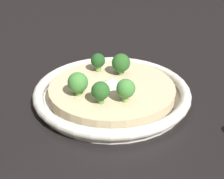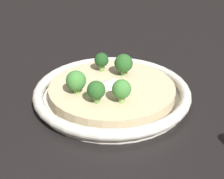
{
  "view_description": "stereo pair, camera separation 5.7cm",
  "coord_description": "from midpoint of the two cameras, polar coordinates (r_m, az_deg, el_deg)",
  "views": [
    {
      "loc": [
        -0.42,
        0.28,
        0.3
      ],
      "look_at": [
        0.0,
        0.0,
        0.02
      ],
      "focal_mm": 45.0,
      "sensor_mm": 36.0,
      "label": 1
    },
    {
      "loc": [
        -0.45,
        0.23,
        0.3
      ],
      "look_at": [
        0.0,
        0.0,
        0.02
      ],
      "focal_mm": 45.0,
      "sensor_mm": 36.0,
      "label": 2
    }
  ],
  "objects": [
    {
      "name": "cheese_sprinkle",
      "position": [
        0.57,
        -2.92,
        1.45
      ],
      "size": [
        0.05,
        0.05,
        0.01
      ],
      "color": "white",
      "rests_on": "risotto_bowl"
    },
    {
      "name": "broccoli_back",
      "position": [
        0.52,
        -9.96,
        1.18
      ],
      "size": [
        0.04,
        0.04,
        0.05
      ],
      "color": "#759E4C",
      "rests_on": "risotto_bowl"
    },
    {
      "name": "broccoli_front_right",
      "position": [
        0.62,
        -5.54,
        5.74
      ],
      "size": [
        0.03,
        0.03,
        0.04
      ],
      "color": "#759E4C",
      "rests_on": "risotto_bowl"
    },
    {
      "name": "broccoli_left",
      "position": [
        0.5,
        -0.48,
        0.04
      ],
      "size": [
        0.03,
        0.03,
        0.04
      ],
      "color": "#84A856",
      "rests_on": "risotto_bowl"
    },
    {
      "name": "risotto_bowl",
      "position": [
        0.57,
        -2.85,
        -0.36
      ],
      "size": [
        0.32,
        0.32,
        0.03
      ],
      "color": "silver",
      "rests_on": "ground_plane"
    },
    {
      "name": "broccoli_front",
      "position": [
        0.6,
        -0.9,
        5.34
      ],
      "size": [
        0.04,
        0.04,
        0.05
      ],
      "color": "#668E47",
      "rests_on": "risotto_bowl"
    },
    {
      "name": "ground_plane",
      "position": [
        0.58,
        -2.81,
        -1.81
      ],
      "size": [
        6.0,
        6.0,
        0.0
      ],
      "primitive_type": "plane",
      "color": "black"
    },
    {
      "name": "broccoli_back_left",
      "position": [
        0.5,
        -5.65,
        -0.44
      ],
      "size": [
        0.03,
        0.03,
        0.04
      ],
      "color": "#668E47",
      "rests_on": "risotto_bowl"
    }
  ]
}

